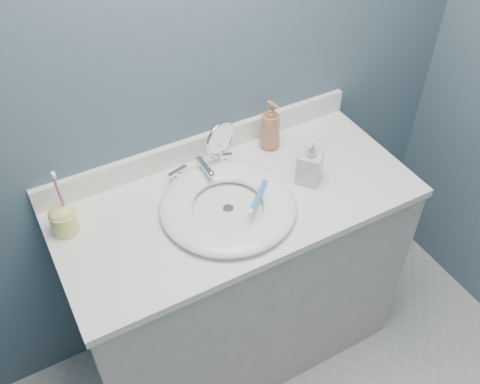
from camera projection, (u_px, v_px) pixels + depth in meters
back_wall at (197, 78)px, 1.75m from camera, size 2.20×0.02×2.40m
vanity_cabinet at (238, 282)px, 2.10m from camera, size 1.20×0.55×0.85m
countertop at (237, 202)px, 1.80m from camera, size 1.22×0.57×0.03m
backsplash at (202, 146)px, 1.93m from camera, size 1.22×0.02×0.09m
basin at (228, 206)px, 1.74m from camera, size 0.45×0.45×0.04m
drain at (228, 209)px, 1.75m from camera, size 0.04×0.04×0.01m
faucet at (202, 169)px, 1.86m from camera, size 0.25×0.13×0.07m
makeup_mirror at (221, 144)px, 1.83m from camera, size 0.13×0.08×0.20m
soap_bottle_amber at (270, 125)px, 1.93m from camera, size 0.09×0.09×0.20m
soap_bottle_clear at (310, 161)px, 1.80m from camera, size 0.11×0.11×0.17m
toothbrush_holder at (63, 218)px, 1.65m from camera, size 0.08×0.08×0.24m
toothbrush_lying at (258, 198)px, 1.73m from camera, size 0.14×0.13×0.02m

